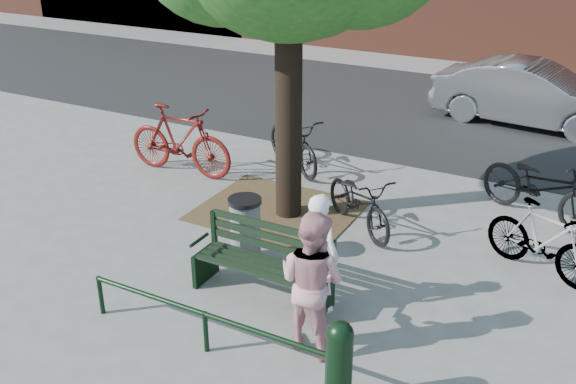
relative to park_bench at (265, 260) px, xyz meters
The scene contains 15 objects.
ground 0.49m from the park_bench, 90.00° to the right, with size 90.00×90.00×0.00m, color gray.
dirt_pit 2.39m from the park_bench, 115.24° to the left, with size 2.40×2.00×0.02m, color brown.
road 8.43m from the park_bench, 90.00° to the left, with size 40.00×7.00×0.01m, color black.
park_bench is the anchor object (origin of this frame).
guard_railing 1.28m from the park_bench, 90.00° to the right, with size 3.06×0.06×0.51m.
person_left 0.76m from the park_bench, ahead, with size 0.54×0.36×1.49m, color white.
person_right 1.19m from the park_bench, 33.81° to the right, with size 0.79×0.62×1.63m, color #CE8D94.
bollard 2.11m from the park_bench, 40.54° to the right, with size 0.26×0.26×0.97m.
litter_bin 0.88m from the park_bench, 137.07° to the left, with size 0.45×0.45×0.92m.
bicycle_a 4.20m from the park_bench, 112.88° to the left, with size 0.66×1.91×1.00m, color black.
bicycle_b 4.25m from the park_bench, 140.77° to the left, with size 0.59×2.10×1.26m, color #58100C.
bicycle_c 2.21m from the park_bench, 80.74° to the left, with size 0.60×1.72×0.90m, color black.
bicycle_d 3.63m from the park_bench, 35.74° to the left, with size 0.46×1.64×0.99m, color gray.
bicycle_e 4.62m from the park_bench, 54.70° to the left, with size 0.73×2.08×1.09m, color black.
parked_car 8.69m from the park_bench, 78.30° to the left, with size 1.45×4.15×1.37m, color gray.
Camera 1 is at (3.46, -5.79, 4.48)m, focal length 40.00 mm.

